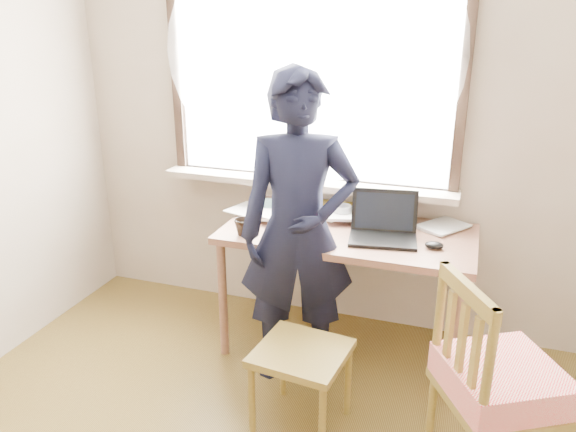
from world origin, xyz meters
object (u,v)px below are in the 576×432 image
(desk, at_px, (348,244))
(person, at_px, (299,232))
(mug_white, at_px, (342,212))
(laptop, at_px, (383,227))
(mug_dark, at_px, (243,227))
(work_chair, at_px, (301,362))
(side_chair, at_px, (497,383))

(desk, relative_size, person, 0.83)
(mug_white, bearing_deg, desk, -65.83)
(mug_white, bearing_deg, laptop, -35.52)
(mug_dark, xyz_separation_m, work_chair, (0.50, -0.49, -0.44))
(laptop, relative_size, work_chair, 0.87)
(work_chair, xyz_separation_m, side_chair, (0.86, -0.10, 0.15))
(desk, xyz_separation_m, mug_white, (-0.08, 0.17, 0.12))
(mug_white, bearing_deg, mug_dark, -137.78)
(work_chair, relative_size, side_chair, 0.47)
(laptop, bearing_deg, person, -144.16)
(work_chair, xyz_separation_m, person, (-0.15, 0.43, 0.49))
(mug_dark, bearing_deg, laptop, 16.47)
(work_chair, bearing_deg, desk, 86.96)
(mug_dark, distance_m, work_chair, 0.83)
(work_chair, bearing_deg, mug_white, 92.35)
(desk, height_order, laptop, laptop)
(mug_white, height_order, work_chair, mug_white)
(laptop, distance_m, mug_white, 0.34)
(side_chair, bearing_deg, work_chair, 173.69)
(laptop, bearing_deg, work_chair, -108.78)
(side_chair, distance_m, person, 1.19)
(mug_dark, xyz_separation_m, side_chair, (1.36, -0.59, -0.29))
(desk, xyz_separation_m, laptop, (0.20, -0.03, 0.14))
(side_chair, height_order, person, person)
(side_chair, bearing_deg, desk, 134.45)
(side_chair, bearing_deg, laptop, 127.39)
(mug_dark, distance_m, person, 0.35)
(mug_white, height_order, mug_dark, mug_dark)
(laptop, bearing_deg, mug_dark, -163.53)
(mug_dark, bearing_deg, work_chair, -44.68)
(mug_white, height_order, side_chair, side_chair)
(mug_white, xyz_separation_m, work_chair, (0.04, -0.91, -0.44))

